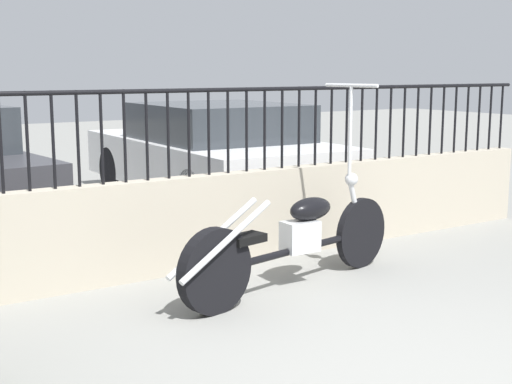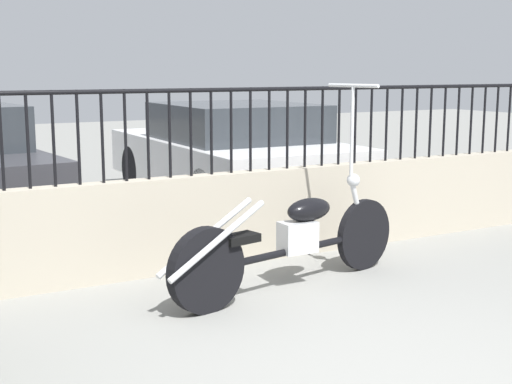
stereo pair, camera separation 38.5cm
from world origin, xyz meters
name	(u,v)px [view 2 (the right image)]	position (x,y,z in m)	size (l,w,h in m)	color
low_wall	(192,223)	(0.00, 2.68, 0.40)	(8.07, 0.18, 0.80)	#B2A893
fence_railing	(191,117)	(0.00, 2.68, 1.29)	(8.07, 0.04, 0.73)	black
motorcycle_black	(283,241)	(0.34, 1.77, 0.39)	(2.31, 0.72, 1.57)	black
car_white	(231,152)	(1.70, 5.27, 0.65)	(1.98, 4.08, 1.26)	black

